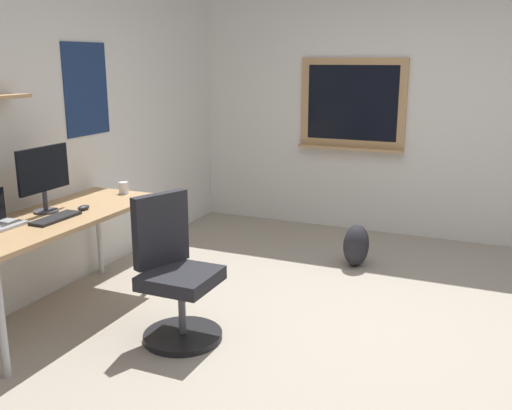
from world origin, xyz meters
The scene contains 10 objects.
ground_plane centered at (0.00, 0.00, 0.00)m, with size 5.20×5.20×0.00m, color #9E9384.
wall_back centered at (-0.01, 2.45, 1.30)m, with size 5.00×0.30×2.60m.
wall_right centered at (2.45, 0.03, 1.30)m, with size 0.22×5.00×2.60m.
desk centered at (-0.56, 2.03, 0.68)m, with size 1.68×0.67×0.74m.
office_chair centered at (-0.51, 1.12, 0.41)m, with size 0.53×0.55×0.95m.
monitor_primary centered at (-0.52, 2.14, 1.01)m, with size 0.46×0.17×0.46m.
keyboard centered at (-0.65, 1.95, 0.75)m, with size 0.37×0.13×0.02m, color black.
computer_mouse centered at (-0.37, 1.95, 0.76)m, with size 0.10×0.06×0.03m, color #262628.
coffee_mug centered at (0.18, 2.00, 0.79)m, with size 0.08×0.08×0.09m, color silver.
backpack centered at (1.28, 0.36, 0.19)m, with size 0.32×0.22×0.38m, color #232328.
Camera 1 is at (-3.50, -0.76, 1.79)m, focal length 40.24 mm.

